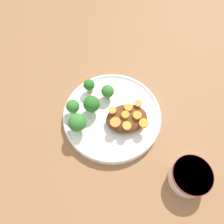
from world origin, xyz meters
TOP-DOWN VIEW (x-y plane):
  - ground_plane at (0.00, 0.00)m, footprint 4.00×4.00m
  - plate at (0.00, 0.00)m, footprint 0.28×0.28m
  - dip_bowl at (-0.15, 0.21)m, footprint 0.10×0.10m
  - stew_mound at (-0.03, 0.03)m, footprint 0.11×0.09m
  - broccoli_floret_0 at (0.05, -0.02)m, footprint 0.05×0.05m
  - broccoli_floret_1 at (0.00, -0.06)m, footprint 0.04×0.04m
  - broccoli_floret_2 at (0.10, 0.02)m, footprint 0.05×0.05m
  - broccoli_floret_3 at (0.05, -0.09)m, footprint 0.03×0.03m
  - broccoli_floret_4 at (0.10, -0.03)m, footprint 0.04×0.04m
  - carrot_slice_0 at (-0.03, 0.06)m, footprint 0.02×0.02m
  - carrot_slice_1 at (-0.06, 0.03)m, footprint 0.02×0.02m
  - carrot_slice_2 at (-0.04, 0.01)m, footprint 0.02×0.02m
  - carrot_slice_3 at (0.00, 0.01)m, footprint 0.02×0.02m
  - carrot_slice_4 at (-0.00, 0.04)m, footprint 0.03×0.03m
  - carrot_slice_5 at (-0.07, 0.00)m, footprint 0.02×0.02m
  - carrot_slice_6 at (-0.07, 0.06)m, footprint 0.03×0.03m
  - carrot_slice_7 at (-0.03, 0.03)m, footprint 0.02×0.02m

SIDE VIEW (x-z plane):
  - ground_plane at x=0.00m, z-range 0.00..0.00m
  - plate at x=0.00m, z-range 0.00..0.03m
  - dip_bowl at x=-0.15m, z-range 0.00..0.06m
  - stew_mound at x=-0.03m, z-range 0.02..0.06m
  - broccoli_floret_1 at x=0.00m, z-range 0.02..0.07m
  - broccoli_floret_3 at x=0.05m, z-range 0.02..0.07m
  - broccoli_floret_4 at x=0.10m, z-range 0.03..0.08m
  - broccoli_floret_0 at x=0.05m, z-range 0.03..0.09m
  - broccoli_floret_2 at x=0.10m, z-range 0.03..0.09m
  - carrot_slice_5 at x=-0.07m, z-range 0.06..0.06m
  - carrot_slice_2 at x=-0.04m, z-range 0.06..0.06m
  - carrot_slice_0 at x=-0.03m, z-range 0.06..0.06m
  - carrot_slice_4 at x=0.00m, z-range 0.06..0.06m
  - carrot_slice_3 at x=0.00m, z-range 0.06..0.06m
  - carrot_slice_6 at x=-0.07m, z-range 0.06..0.06m
  - carrot_slice_1 at x=-0.06m, z-range 0.06..0.06m
  - carrot_slice_7 at x=-0.03m, z-range 0.06..0.06m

